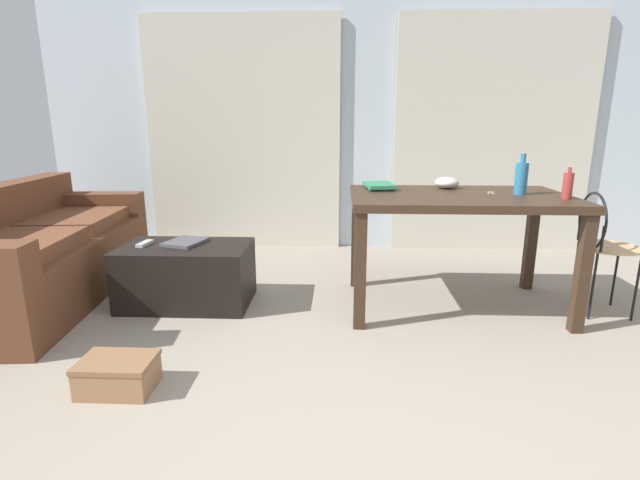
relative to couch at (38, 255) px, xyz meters
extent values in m
plane|color=gray|center=(2.36, -0.50, -0.31)|extent=(8.04, 8.04, 0.00)
cube|color=silver|center=(2.36, 1.58, 1.01)|extent=(6.16, 0.10, 2.65)
cube|color=beige|center=(1.18, 1.49, 0.78)|extent=(1.85, 0.03, 2.18)
cube|color=beige|center=(3.54, 1.49, 0.78)|extent=(1.85, 0.03, 2.18)
cube|color=brown|center=(0.04, 0.00, -0.10)|extent=(0.99, 2.02, 0.42)
cube|color=brown|center=(-0.04, 0.88, 0.21)|extent=(0.83, 0.27, 0.20)
cube|color=brown|center=(0.06, 0.40, 0.16)|extent=(0.64, 0.79, 0.10)
cube|color=brown|center=(0.13, -0.38, 0.16)|extent=(0.64, 0.79, 0.10)
cube|color=black|center=(1.07, -0.07, -0.11)|extent=(0.86, 0.52, 0.41)
cube|color=#382619|center=(2.88, -0.03, 0.43)|extent=(1.39, 0.87, 0.05)
cube|color=#382619|center=(2.24, -0.42, 0.04)|extent=(0.07, 0.07, 0.72)
cube|color=#382619|center=(3.53, -0.42, 0.04)|extent=(0.07, 0.07, 0.72)
cube|color=#382619|center=(2.24, 0.35, 0.04)|extent=(0.07, 0.07, 0.72)
cube|color=#382619|center=(3.53, 0.35, 0.04)|extent=(0.07, 0.07, 0.72)
cylinder|color=tan|center=(3.84, -0.10, 0.13)|extent=(0.37, 0.37, 0.02)
cylinder|color=black|center=(3.96, -0.24, -0.10)|extent=(0.02, 0.02, 0.44)
cylinder|color=black|center=(3.97, 0.02, -0.10)|extent=(0.02, 0.02, 0.44)
cylinder|color=black|center=(3.70, -0.23, -0.10)|extent=(0.02, 0.02, 0.44)
cylinder|color=black|center=(3.71, 0.03, -0.10)|extent=(0.02, 0.02, 0.44)
torus|color=black|center=(3.71, -0.10, 0.30)|extent=(0.03, 0.37, 0.37)
cylinder|color=black|center=(3.70, -0.25, 0.22)|extent=(0.02, 0.02, 0.16)
cylinder|color=black|center=(3.72, 0.06, 0.22)|extent=(0.02, 0.02, 0.16)
cylinder|color=teal|center=(3.26, -0.03, 0.55)|extent=(0.08, 0.08, 0.20)
cylinder|color=teal|center=(3.26, -0.03, 0.68)|extent=(0.03, 0.03, 0.06)
cylinder|color=#99332D|center=(3.48, -0.20, 0.53)|extent=(0.06, 0.06, 0.16)
cylinder|color=#99332D|center=(3.48, -0.20, 0.63)|extent=(0.02, 0.02, 0.03)
ellipsoid|color=beige|center=(2.86, 0.24, 0.49)|extent=(0.17, 0.17, 0.08)
cube|color=#2D7F56|center=(2.38, 0.20, 0.46)|extent=(0.16, 0.23, 0.01)
cube|color=#2D7F56|center=(2.38, 0.20, 0.48)|extent=(0.23, 0.32, 0.02)
cube|color=#9EA0A5|center=(3.10, 0.01, 0.46)|extent=(0.01, 0.07, 0.00)
torus|color=orange|center=(3.10, 0.06, 0.46)|extent=(0.03, 0.03, 0.00)
cube|color=#9EA0A5|center=(3.08, 0.01, 0.46)|extent=(0.04, 0.07, 0.00)
torus|color=orange|center=(3.11, 0.06, 0.46)|extent=(0.03, 0.03, 0.00)
cube|color=#B7B7B2|center=(0.80, -0.06, 0.11)|extent=(0.07, 0.16, 0.02)
cube|color=#4C4C51|center=(1.06, -0.01, 0.11)|extent=(0.29, 0.32, 0.02)
cube|color=#996B47|center=(1.09, -1.15, -0.25)|extent=(0.33, 0.23, 0.13)
cube|color=brown|center=(1.09, -1.15, -0.17)|extent=(0.34, 0.24, 0.02)
camera|label=1|loc=(2.11, -3.07, 0.91)|focal=26.37mm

